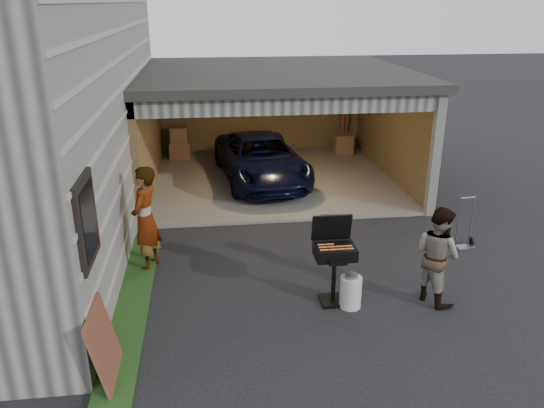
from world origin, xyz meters
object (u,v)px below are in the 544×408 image
Objects in this scene: woman at (145,219)px; propane_tank at (351,292)px; minivan at (261,161)px; hand_truck at (464,237)px; bbq_grill at (334,254)px; man at (437,255)px; plywood_panel at (104,345)px.

propane_tank is at bearing 78.98° from woman.
woman is (-2.50, -4.54, 0.36)m from minivan.
propane_tank is 0.50× the size of hand_truck.
bbq_grill is at bearing -156.25° from hand_truck.
bbq_grill is 3.47m from hand_truck.
woman is 1.36× the size of bbq_grill.
hand_truck is at bearing 28.63° from bbq_grill.
man is 3.10× the size of propane_tank.
plywood_panel is (-2.75, -7.53, -0.08)m from minivan.
man is 2.34m from hand_truck.
bbq_grill is 2.73× the size of propane_tank.
woman is at bearing 47.30° from man.
hand_truck is (1.38, 1.79, -0.60)m from man.
propane_tank is 0.50× the size of plywood_panel.
man is at bearing -77.66° from minivan.
woman reaches higher than hand_truck.
plywood_panel is (-0.25, -2.99, -0.44)m from woman.
hand_truck is at bearing 26.55° from plywood_panel.
man is at bearing 15.32° from plywood_panel.
man reaches higher than bbq_grill.
plywood_panel is at bearing 82.42° from man.
minivan is at bearing 167.79° from woman.
hand_truck reaches higher than propane_tank.
minivan is at bearing 96.73° from propane_tank.
hand_truck is (5.99, 0.13, -0.75)m from woman.
plywood_panel is 1.00× the size of hand_truck.
woman is 1.84× the size of hand_truck.
propane_tank is at bearing 20.33° from plywood_panel.
man is 1.54× the size of plywood_panel.
minivan is 4.12× the size of plywood_panel.
man is at bearing -5.50° from bbq_grill.
minivan is at bearing 94.72° from bbq_grill.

